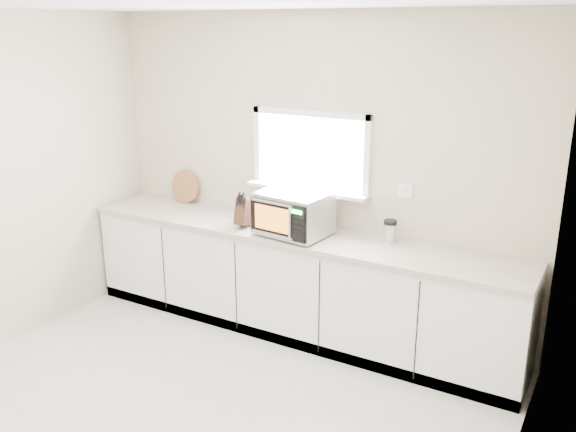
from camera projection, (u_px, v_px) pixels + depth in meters
The scene contains 7 objects.
back_wall at pixel (311, 173), 5.23m from camera, with size 4.00×0.17×2.70m.
cabinets at pixel (294, 284), 5.26m from camera, with size 3.92×0.60×0.88m, color white.
countertop at pixel (293, 234), 5.12m from camera, with size 3.92×0.64×0.04m, color #BCB29B.
microwave at pixel (293, 213), 4.97m from camera, with size 0.60×0.51×0.36m.
knife_block at pixel (244, 211), 5.20m from camera, with size 0.12×0.22×0.31m.
cutting_board at pixel (185, 187), 5.91m from camera, with size 0.32×0.32×0.02m, color #A36A3F.
coffee_grinder at pixel (390, 231), 4.84m from camera, with size 0.13×0.13×0.19m.
Camera 1 is at (2.37, -2.53, 2.56)m, focal length 38.00 mm.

